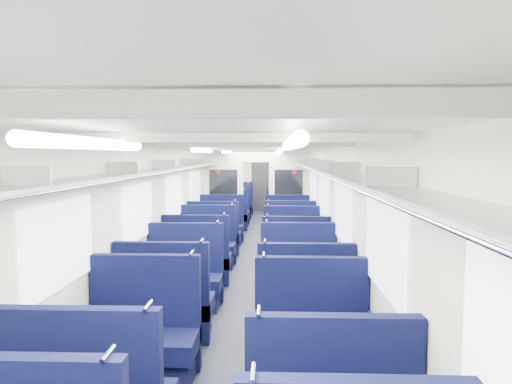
{
  "coord_description": "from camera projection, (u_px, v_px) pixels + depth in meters",
  "views": [
    {
      "loc": [
        0.45,
        -9.05,
        2.2
      ],
      "look_at": [
        0.03,
        2.47,
        1.26
      ],
      "focal_mm": 32.24,
      "sensor_mm": 36.0,
      "label": 1
    }
  ],
  "objects": [
    {
      "name": "luggage_rack_left",
      "position": [
        189.0,
        166.0,
        9.09
      ],
      "size": [
        0.36,
        17.4,
        0.18
      ],
      "color": "#B2B5BA",
      "rests_on": "wall_left"
    },
    {
      "name": "wall_far",
      "position": [
        261.0,
        181.0,
        18.07
      ],
      "size": [
        2.8,
        0.02,
        2.35
      ],
      "primitive_type": "cube",
      "color": "beige",
      "rests_on": "floor"
    },
    {
      "name": "seat_27",
      "position": [
        283.0,
        205.0,
        16.6
      ],
      "size": [
        1.11,
        0.61,
        1.23
      ],
      "color": "#0A0E33",
      "rests_on": "floor"
    },
    {
      "name": "seat_14",
      "position": [
        208.0,
        247.0,
        9.02
      ],
      "size": [
        1.11,
        0.61,
        1.23
      ],
      "color": "#0A0E33",
      "rests_on": "floor"
    },
    {
      "name": "ceiling_fittings",
      "position": [
        249.0,
        150.0,
        8.76
      ],
      "size": [
        2.7,
        16.06,
        0.11
      ],
      "color": "silver",
      "rests_on": "ceiling"
    },
    {
      "name": "seat_24",
      "position": [
        235.0,
        208.0,
        15.62
      ],
      "size": [
        1.11,
        0.61,
        1.23
      ],
      "color": "#0A0E33",
      "rests_on": "floor"
    },
    {
      "name": "seat_15",
      "position": [
        292.0,
        249.0,
        8.88
      ],
      "size": [
        1.11,
        0.61,
        1.23
      ],
      "color": "#0A0E33",
      "rests_on": "floor"
    },
    {
      "name": "seat_6",
      "position": [
        142.0,
        340.0,
        4.5
      ],
      "size": [
        1.11,
        0.61,
        1.23
      ],
      "color": "#0A0E33",
      "rests_on": "floor"
    },
    {
      "name": "windows",
      "position": [
        249.0,
        196.0,
        8.63
      ],
      "size": [
        2.78,
        15.6,
        0.75
      ],
      "color": "white",
      "rests_on": "wall_left"
    },
    {
      "name": "ceiling",
      "position": [
        250.0,
        147.0,
        9.01
      ],
      "size": [
        2.8,
        18.0,
        0.01
      ],
      "primitive_type": "cube",
      "color": "white",
      "rests_on": "wall_left"
    },
    {
      "name": "seat_18",
      "position": [
        221.0,
        228.0,
        11.38
      ],
      "size": [
        1.11,
        0.61,
        1.23
      ],
      "color": "#0A0E33",
      "rests_on": "floor"
    },
    {
      "name": "seat_23",
      "position": [
        285.0,
        213.0,
        14.38
      ],
      "size": [
        1.11,
        0.61,
        1.23
      ],
      "color": "#0A0E33",
      "rests_on": "floor"
    },
    {
      "name": "seat_21",
      "position": [
        286.0,
        218.0,
        13.26
      ],
      "size": [
        1.11,
        0.61,
        1.23
      ],
      "color": "#0A0E33",
      "rests_on": "floor"
    },
    {
      "name": "seat_7",
      "position": [
        312.0,
        345.0,
        4.39
      ],
      "size": [
        1.11,
        0.61,
        1.23
      ],
      "color": "#0A0E33",
      "rests_on": "floor"
    },
    {
      "name": "seat_22",
      "position": [
        232.0,
        213.0,
        14.36
      ],
      "size": [
        1.11,
        0.61,
        1.23
      ],
      "color": "#0A0E33",
      "rests_on": "floor"
    },
    {
      "name": "seat_8",
      "position": [
        165.0,
        308.0,
        5.47
      ],
      "size": [
        1.11,
        0.61,
        1.23
      ],
      "color": "#0A0E33",
      "rests_on": "floor"
    },
    {
      "name": "seat_20",
      "position": [
        229.0,
        217.0,
        13.4
      ],
      "size": [
        1.11,
        0.61,
        1.23
      ],
      "color": "#0A0E33",
      "rests_on": "floor"
    },
    {
      "name": "end_door",
      "position": [
        261.0,
        185.0,
        18.03
      ],
      "size": [
        0.75,
        0.06,
        2.0
      ],
      "primitive_type": "cube",
      "color": "black",
      "rests_on": "floor"
    },
    {
      "name": "seat_16",
      "position": [
        214.0,
        238.0,
        10.07
      ],
      "size": [
        1.11,
        0.61,
        1.23
      ],
      "color": "#0A0E33",
      "rests_on": "floor"
    },
    {
      "name": "seat_9",
      "position": [
        305.0,
        310.0,
        5.4
      ],
      "size": [
        1.11,
        0.61,
        1.23
      ],
      "color": "#0A0E33",
      "rests_on": "floor"
    },
    {
      "name": "bulkhead",
      "position": [
        256.0,
        191.0,
        12.38
      ],
      "size": [
        2.8,
        0.1,
        2.35
      ],
      "color": "silver",
      "rests_on": "floor"
    },
    {
      "name": "luggage_rack_right",
      "position": [
        312.0,
        166.0,
        9.0
      ],
      "size": [
        0.36,
        17.4,
        0.18
      ],
      "color": "#B2B5BA",
      "rests_on": "wall_right"
    },
    {
      "name": "seat_26",
      "position": [
        237.0,
        205.0,
        16.72
      ],
      "size": [
        1.11,
        0.61,
        1.23
      ],
      "color": "#0A0E33",
      "rests_on": "floor"
    },
    {
      "name": "seat_19",
      "position": [
        288.0,
        229.0,
        11.31
      ],
      "size": [
        1.11,
        0.61,
        1.23
      ],
      "color": "#0A0E33",
      "rests_on": "floor"
    },
    {
      "name": "seat_17",
      "position": [
        290.0,
        237.0,
        10.18
      ],
      "size": [
        1.11,
        0.61,
        1.23
      ],
      "color": "#0A0E33",
      "rests_on": "floor"
    },
    {
      "name": "seat_12",
      "position": [
        198.0,
        262.0,
        7.82
      ],
      "size": [
        1.11,
        0.61,
        1.23
      ],
      "color": "#0A0E33",
      "rests_on": "floor"
    },
    {
      "name": "wall_left",
      "position": [
        180.0,
        206.0,
        9.16
      ],
      "size": [
        0.02,
        18.0,
        2.35
      ],
      "primitive_type": "cube",
      "color": "beige",
      "rests_on": "floor"
    },
    {
      "name": "dado_right",
      "position": [
        320.0,
        248.0,
        9.13
      ],
      "size": [
        0.03,
        17.9,
        0.7
      ],
      "primitive_type": "cube",
      "color": "black",
      "rests_on": "floor"
    },
    {
      "name": "seat_25",
      "position": [
        284.0,
        208.0,
        15.64
      ],
      "size": [
        1.11,
        0.61,
        1.23
      ],
      "color": "#0A0E33",
      "rests_on": "floor"
    },
    {
      "name": "seat_10",
      "position": [
        184.0,
        281.0,
        6.63
      ],
      "size": [
        1.11,
        0.61,
        1.23
      ],
      "color": "#0A0E33",
      "rests_on": "floor"
    },
    {
      "name": "seat_13",
      "position": [
        295.0,
        264.0,
        7.65
      ],
      "size": [
        1.11,
        0.61,
        1.23
      ],
      "color": "#0A0E33",
      "rests_on": "floor"
    },
    {
      "name": "floor",
      "position": [
        250.0,
        265.0,
        9.2
      ],
      "size": [
        2.8,
        18.0,
        0.01
      ],
      "primitive_type": "cube",
      "color": "black",
      "rests_on": "ground"
    },
    {
      "name": "dado_left",
      "position": [
        181.0,
        247.0,
        9.23
      ],
      "size": [
        0.03,
        17.9,
        0.7
      ],
      "primitive_type": "cube",
      "color": "black",
      "rests_on": "floor"
    },
    {
      "name": "wall_right",
      "position": [
        321.0,
        207.0,
        9.06
      ],
      "size": [
        0.02,
        18.0,
        2.35
      ],
      "primitive_type": "cube",
      "color": "beige",
      "rests_on": "floor"
    },
    {
      "name": "seat_11",
      "position": [
        299.0,
        280.0,
        6.66
      ],
      "size": [
        1.11,
        0.61,
        1.23
      ],
      "color": "#0A0E33",
      "rests_on": "floor"
    }
  ]
}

